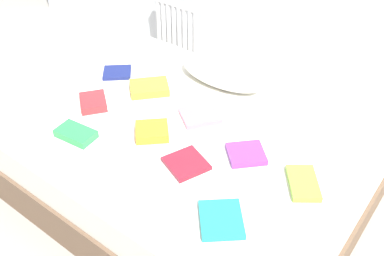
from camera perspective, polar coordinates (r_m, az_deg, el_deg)
name	(u,v)px	position (r m, az deg, el deg)	size (l,w,h in m)	color
ground_plane	(187,191)	(2.78, -0.63, -8.29)	(8.00, 8.00, 0.00)	#9E998E
bed	(187,163)	(2.60, -0.67, -4.56)	(2.00, 1.50, 0.50)	brown
radiator	(177,28)	(3.87, -1.99, 12.96)	(0.45, 0.04, 0.47)	white
pillow	(222,74)	(2.81, 3.90, 7.10)	(0.58, 0.26, 0.13)	white
textbook_teal	(221,219)	(1.97, 3.84, -11.85)	(0.22, 0.19, 0.03)	teal
textbook_maroon	(186,163)	(2.21, -0.78, -4.66)	(0.19, 0.19, 0.02)	maroon
textbook_green	(76,134)	(2.46, -14.96, -0.73)	(0.22, 0.13, 0.04)	green
textbook_red	(93,102)	(2.68, -12.81, 3.32)	(0.18, 0.15, 0.05)	red
textbook_yellow	(149,88)	(2.75, -5.60, 5.27)	(0.24, 0.18, 0.05)	yellow
textbook_navy	(117,73)	(2.96, -9.77, 7.17)	(0.18, 0.16, 0.02)	navy
textbook_orange	(152,131)	(2.40, -5.26, -0.45)	(0.18, 0.16, 0.05)	orange
textbook_purple	(246,154)	(2.28, 7.10, -3.38)	(0.17, 0.19, 0.03)	purple
textbook_lime	(303,183)	(2.17, 14.32, -7.01)	(0.22, 0.14, 0.03)	#8CC638
textbook_pink	(200,116)	(2.52, 1.05, 1.63)	(0.21, 0.19, 0.03)	pink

